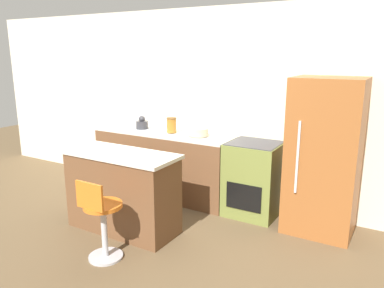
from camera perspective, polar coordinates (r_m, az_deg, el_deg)
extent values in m
plane|color=brown|center=(5.14, -3.30, -9.31)|extent=(14.00, 14.00, 0.00)
cube|color=beige|center=(5.32, 0.34, 6.07)|extent=(8.00, 0.06, 2.60)
cube|color=brown|center=(5.40, -4.25, -3.12)|extent=(2.05, 0.59, 0.90)
cube|color=beige|center=(5.28, -4.33, 1.70)|extent=(2.05, 0.59, 0.03)
cube|color=#9EA3A8|center=(5.48, -7.43, 2.28)|extent=(0.44, 0.32, 0.01)
cube|color=brown|center=(4.40, -10.51, -7.37)|extent=(1.28, 0.53, 0.89)
cube|color=beige|center=(4.26, -10.78, -1.53)|extent=(1.33, 0.57, 0.04)
cube|color=olive|center=(4.79, 9.31, -5.31)|extent=(0.64, 0.59, 0.93)
cube|color=black|center=(4.57, 7.86, -8.04)|extent=(0.45, 0.01, 0.32)
cube|color=#333338|center=(4.66, 9.53, 0.14)|extent=(0.61, 0.56, 0.01)
cube|color=#995628|center=(4.43, 19.45, -1.86)|extent=(0.75, 0.64, 1.76)
cube|color=silver|center=(4.14, 15.81, -2.01)|extent=(0.02, 0.02, 0.79)
cylinder|color=#B7B7BC|center=(4.04, -12.99, -16.35)|extent=(0.34, 0.34, 0.02)
cylinder|color=#B7B7BC|center=(3.91, -13.20, -13.04)|extent=(0.06, 0.06, 0.55)
cylinder|color=orange|center=(3.79, -13.44, -9.09)|extent=(0.38, 0.38, 0.04)
cube|color=orange|center=(3.63, -15.35, -7.68)|extent=(0.32, 0.02, 0.26)
cylinder|color=#333338|center=(5.48, -7.62, 2.90)|extent=(0.18, 0.18, 0.11)
sphere|color=#333338|center=(5.47, -7.65, 3.79)|extent=(0.10, 0.10, 0.10)
cylinder|color=#C1B28E|center=(4.97, 1.00, 1.85)|extent=(0.26, 0.26, 0.10)
cylinder|color=#9E6623|center=(5.18, -3.13, 2.81)|extent=(0.13, 0.13, 0.19)
cylinder|color=brown|center=(5.16, -3.15, 3.93)|extent=(0.14, 0.14, 0.02)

